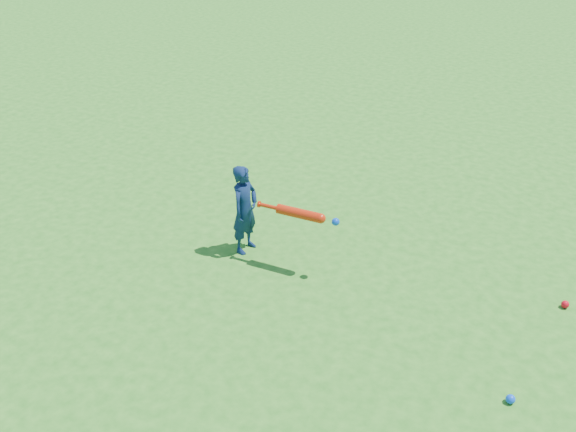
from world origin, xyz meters
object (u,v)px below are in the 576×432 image
(ground_ball_red, at_px, (565,304))
(bat_swing, at_px, (303,214))
(child, at_px, (245,209))
(ground_ball_blue, at_px, (510,399))

(ground_ball_red, bearing_deg, bat_swing, -170.58)
(bat_swing, bearing_deg, child, 175.36)
(child, xyz_separation_m, ground_ball_red, (3.21, 0.36, -0.45))
(ground_ball_red, distance_m, bat_swing, 2.63)
(ground_ball_blue, bearing_deg, child, 159.31)
(ground_ball_red, xyz_separation_m, bat_swing, (-2.53, -0.42, 0.59))
(child, bearing_deg, bat_swing, -88.00)
(child, distance_m, ground_ball_blue, 3.16)
(ground_ball_red, height_order, bat_swing, bat_swing)
(child, xyz_separation_m, ground_ball_blue, (2.92, -1.10, -0.45))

